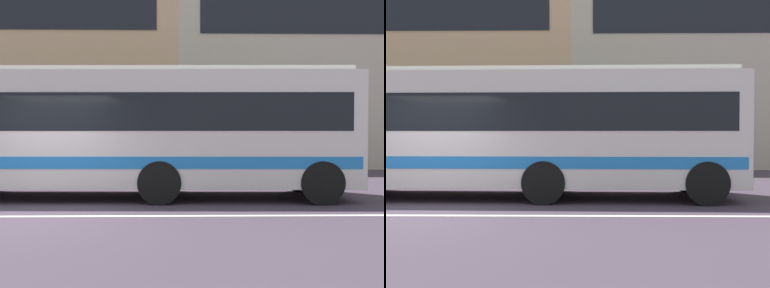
# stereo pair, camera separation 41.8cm
# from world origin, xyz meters

# --- Properties ---
(ground_plane) EXTENTS (160.00, 160.00, 0.00)m
(ground_plane) POSITION_xyz_m (0.00, 0.00, 0.00)
(ground_plane) COLOR #423845
(lane_centre_line) EXTENTS (60.00, 0.16, 0.01)m
(lane_centre_line) POSITION_xyz_m (0.00, 0.00, 0.00)
(lane_centre_line) COLOR silver
(lane_centre_line) RESTS_ON ground_plane
(transit_bus) EXTENTS (10.78, 2.87, 3.19)m
(transit_bus) POSITION_xyz_m (1.87, 2.66, 1.76)
(transit_bus) COLOR silver
(transit_bus) RESTS_ON ground_plane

